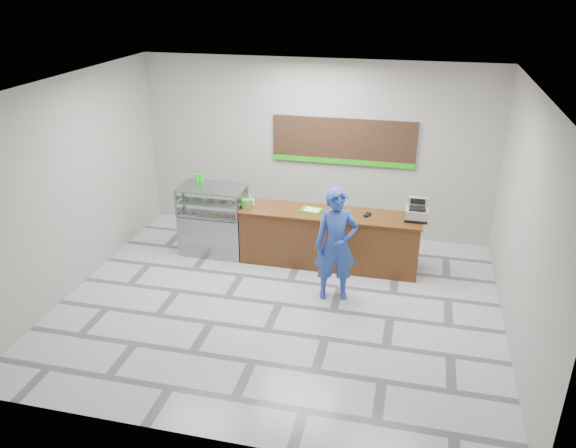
% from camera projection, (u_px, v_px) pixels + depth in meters
% --- Properties ---
extents(floor, '(7.00, 7.00, 0.00)m').
position_uv_depth(floor, '(279.00, 304.00, 9.14)').
color(floor, '#BCBCC1').
rests_on(floor, ground).
extents(back_wall, '(7.00, 0.00, 7.00)m').
position_uv_depth(back_wall, '(316.00, 149.00, 11.09)').
color(back_wall, '#B1ACA3').
rests_on(back_wall, floor).
extents(ceiling, '(7.00, 7.00, 0.00)m').
position_uv_depth(ceiling, '(278.00, 87.00, 7.71)').
color(ceiling, silver).
rests_on(ceiling, back_wall).
extents(sales_counter, '(3.26, 0.76, 1.03)m').
position_uv_depth(sales_counter, '(329.00, 239.00, 10.19)').
color(sales_counter, brown).
rests_on(sales_counter, floor).
extents(display_case, '(1.22, 0.72, 1.33)m').
position_uv_depth(display_case, '(213.00, 219.00, 10.59)').
color(display_case, gray).
rests_on(display_case, floor).
extents(menu_board, '(2.80, 0.06, 0.90)m').
position_uv_depth(menu_board, '(343.00, 142.00, 10.86)').
color(menu_board, black).
rests_on(menu_board, back_wall).
extents(cash_register, '(0.39, 0.41, 0.37)m').
position_uv_depth(cash_register, '(417.00, 212.00, 9.66)').
color(cash_register, black).
rests_on(cash_register, sales_counter).
extents(card_terminal, '(0.13, 0.18, 0.04)m').
position_uv_depth(card_terminal, '(367.00, 215.00, 9.84)').
color(card_terminal, black).
rests_on(card_terminal, sales_counter).
extents(serving_tray, '(0.42, 0.34, 0.02)m').
position_uv_depth(serving_tray, '(311.00, 210.00, 10.07)').
color(serving_tray, '#28CB02').
rests_on(serving_tray, sales_counter).
extents(napkin_box, '(0.18, 0.18, 0.12)m').
position_uv_depth(napkin_box, '(249.00, 203.00, 10.26)').
color(napkin_box, white).
rests_on(napkin_box, sales_counter).
extents(straw_cup, '(0.08, 0.08, 0.12)m').
position_uv_depth(straw_cup, '(250.00, 202.00, 10.30)').
color(straw_cup, silver).
rests_on(straw_cup, sales_counter).
extents(promo_box, '(0.22, 0.18, 0.17)m').
position_uv_depth(promo_box, '(247.00, 204.00, 10.15)').
color(promo_box, '#25C014').
rests_on(promo_box, sales_counter).
extents(donut_decal, '(0.15, 0.15, 0.00)m').
position_uv_depth(donut_decal, '(335.00, 216.00, 9.82)').
color(donut_decal, pink).
rests_on(donut_decal, sales_counter).
extents(green_cup_left, '(0.10, 0.10, 0.15)m').
position_uv_depth(green_cup_left, '(197.00, 178.00, 10.56)').
color(green_cup_left, '#25C014').
rests_on(green_cup_left, display_case).
extents(green_cup_right, '(0.10, 0.10, 0.15)m').
position_uv_depth(green_cup_right, '(201.00, 178.00, 10.56)').
color(green_cup_right, '#25C014').
rests_on(green_cup_right, display_case).
extents(customer, '(0.78, 0.60, 1.90)m').
position_uv_depth(customer, '(336.00, 245.00, 8.98)').
color(customer, '#29479E').
rests_on(customer, floor).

